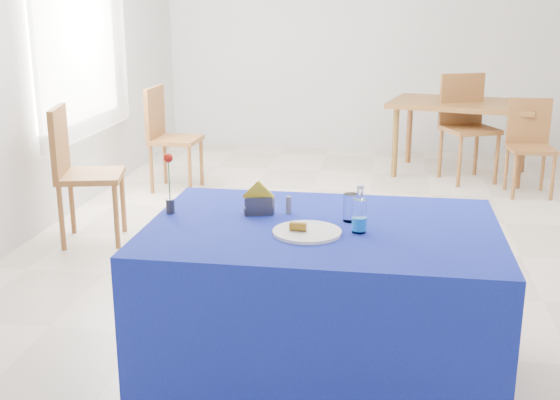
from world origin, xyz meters
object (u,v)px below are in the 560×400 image
object	(u,v)px
water_bottle	(359,217)
chair_win_b	(167,131)
chair_win_a	(77,165)
chair_bg_left	(466,119)
blue_table	(322,302)
chair_bg_right	(530,140)
oak_table	(463,109)
plate	(307,232)

from	to	relation	value
water_bottle	chair_win_b	bearing A→B (deg)	120.66
chair_win_b	chair_win_a	bearing A→B (deg)	174.96
chair_bg_left	blue_table	bearing A→B (deg)	-127.32
chair_win_a	water_bottle	bearing A→B (deg)	-143.44
water_bottle	chair_bg_right	distance (m)	3.94
oak_table	chair_bg_left	xyz separation A→B (m)	(0.02, -0.18, -0.07)
oak_table	chair_bg_right	size ratio (longest dim) A/B	1.80
chair_bg_left	chair_win_b	world-z (taller)	chair_bg_left
plate	blue_table	distance (m)	0.41
chair_bg_right	oak_table	bearing A→B (deg)	127.29
chair_win_a	chair_win_b	bearing A→B (deg)	-20.91
water_bottle	chair_win_a	xyz separation A→B (m)	(-2.13, 1.74, -0.25)
blue_table	chair_win_a	world-z (taller)	chair_win_a
oak_table	water_bottle	bearing A→B (deg)	-101.07
plate	water_bottle	bearing A→B (deg)	14.08
plate	chair_win_b	world-z (taller)	chair_win_b
oak_table	chair_bg_right	bearing A→B (deg)	-48.86
blue_table	chair_win_a	bearing A→B (deg)	139.71
chair_bg_right	chair_win_a	bearing A→B (deg)	-155.14
water_bottle	chair_bg_right	xyz separation A→B (m)	(1.40, 3.67, -0.33)
oak_table	chair_win_b	size ratio (longest dim) A/B	1.63
blue_table	chair_bg_left	bearing A→B (deg)	75.76
plate	water_bottle	distance (m)	0.24
water_bottle	blue_table	bearing A→B (deg)	155.84
chair_bg_right	chair_win_a	xyz separation A→B (m)	(-3.53, -1.93, 0.08)
plate	chair_win_b	xyz separation A→B (m)	(-1.72, 3.34, -0.21)
water_bottle	oak_table	bearing A→B (deg)	78.93
chair_bg_left	chair_win_b	distance (m)	2.94
oak_table	chair_bg_left	distance (m)	0.19
water_bottle	oak_table	distance (m)	4.39
plate	chair_win_a	world-z (taller)	chair_win_a
plate	chair_bg_left	distance (m)	4.33
blue_table	oak_table	world-z (taller)	blue_table
blue_table	chair_bg_right	bearing A→B (deg)	66.45
oak_table	chair_bg_left	size ratio (longest dim) A/B	1.51
plate	chair_win_a	bearing A→B (deg)	136.71
chair_bg_right	chair_win_b	distance (m)	3.37
water_bottle	chair_win_b	distance (m)	3.83
chair_win_a	chair_win_b	size ratio (longest dim) A/B	1.04
blue_table	chair_win_b	xyz separation A→B (m)	(-1.78, 3.21, 0.18)
chair_bg_right	chair_win_b	bearing A→B (deg)	-177.27
chair_bg_left	chair_win_a	size ratio (longest dim) A/B	1.03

